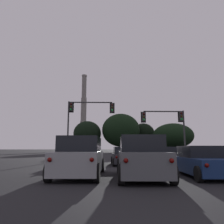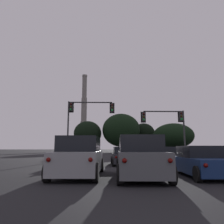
# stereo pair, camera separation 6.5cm
# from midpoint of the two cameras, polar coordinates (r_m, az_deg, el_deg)

# --- Properties ---
(hatchback_center_lane_front) EXTENTS (1.96, 4.13, 1.44)m
(hatchback_center_lane_front) POSITION_cam_midpoint_polar(r_m,az_deg,el_deg) (17.94, 3.06, -11.53)
(hatchback_center_lane_front) COLOR #232328
(hatchback_center_lane_front) RESTS_ON ground_plane
(suv_left_lane_second) EXTENTS (2.25, 4.96, 1.86)m
(suv_left_lane_second) POSITION_cam_midpoint_polar(r_m,az_deg,el_deg) (10.80, -8.26, -11.56)
(suv_left_lane_second) COLOR gray
(suv_left_lane_second) RESTS_ON ground_plane
(suv_center_lane_second) EXTENTS (2.29, 4.97, 1.86)m
(suv_center_lane_second) POSITION_cam_midpoint_polar(r_m,az_deg,el_deg) (10.15, 7.43, -11.72)
(suv_center_lane_second) COLOR #4C4F54
(suv_center_lane_second) RESTS_ON ground_plane
(pickup_truck_left_lane_front) EXTENTS (2.26, 5.53, 1.82)m
(pickup_truck_left_lane_front) POSITION_cam_midpoint_polar(r_m,az_deg,el_deg) (18.84, -7.11, -10.95)
(pickup_truck_left_lane_front) COLOR black
(pickup_truck_left_lane_front) RESTS_ON ground_plane
(hatchback_right_lane_front) EXTENTS (2.08, 4.18, 1.44)m
(hatchback_right_lane_front) POSITION_cam_midpoint_polar(r_m,az_deg,el_deg) (18.36, 14.59, -11.19)
(hatchback_right_lane_front) COLOR #232328
(hatchback_right_lane_front) RESTS_ON ground_plane
(sedan_right_lane_second) EXTENTS (2.16, 4.77, 1.43)m
(sedan_right_lane_second) POSITION_cam_midpoint_polar(r_m,az_deg,el_deg) (11.55, 22.33, -11.96)
(sedan_right_lane_second) COLOR navy
(sedan_right_lane_second) RESTS_ON ground_plane
(traffic_light_overhead_right) EXTENTS (5.04, 0.50, 5.56)m
(traffic_light_overhead_right) POSITION_cam_midpoint_polar(r_m,az_deg,el_deg) (25.49, 14.83, -2.56)
(traffic_light_overhead_right) COLOR #2D2D30
(traffic_light_overhead_right) RESTS_ON ground_plane
(traffic_light_overhead_left) EXTENTS (5.61, 0.50, 6.79)m
(traffic_light_overhead_left) POSITION_cam_midpoint_polar(r_m,az_deg,el_deg) (25.80, -7.44, -0.76)
(traffic_light_overhead_left) COLOR #2D2D30
(traffic_light_overhead_left) RESTS_ON ground_plane
(smokestack) EXTENTS (5.33, 5.33, 39.56)m
(smokestack) POSITION_cam_midpoint_polar(r_m,az_deg,el_deg) (112.36, -7.36, -2.15)
(smokestack) COLOR slate
(smokestack) RESTS_ON ground_plane
(treeline_center_right) EXTENTS (13.35, 12.01, 13.55)m
(treeline_center_right) POSITION_cam_midpoint_polar(r_m,az_deg,el_deg) (77.61, 2.44, -4.76)
(treeline_center_right) COLOR black
(treeline_center_right) RESTS_ON ground_plane
(treeline_far_left) EXTENTS (9.67, 8.71, 10.84)m
(treeline_far_left) POSITION_cam_midpoint_polar(r_m,az_deg,el_deg) (77.34, -6.37, -5.60)
(treeline_far_left) COLOR black
(treeline_far_left) RESTS_ON ground_plane
(treeline_center_left) EXTENTS (8.56, 7.70, 10.63)m
(treeline_center_left) POSITION_cam_midpoint_polar(r_m,az_deg,el_deg) (82.64, 8.31, -5.86)
(treeline_center_left) COLOR black
(treeline_center_left) RESTS_ON ground_plane
(treeline_far_right) EXTENTS (13.67, 12.31, 9.70)m
(treeline_far_right) POSITION_cam_midpoint_polar(r_m,az_deg,el_deg) (76.69, 15.77, -6.00)
(treeline_far_right) COLOR black
(treeline_far_right) RESTS_ON ground_plane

